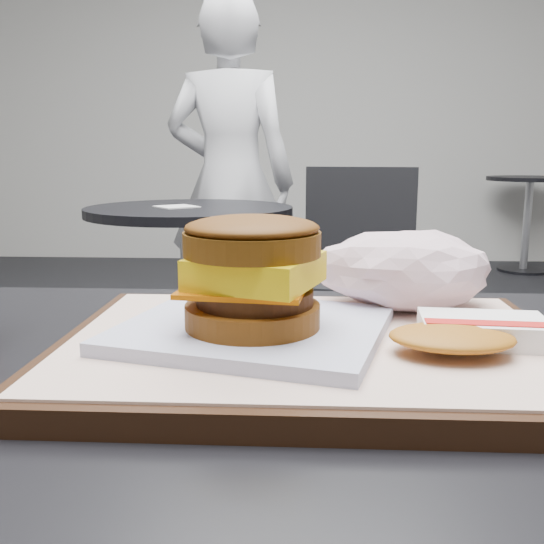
{
  "coord_description": "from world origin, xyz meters",
  "views": [
    {
      "loc": [
        0.04,
        -0.38,
        0.93
      ],
      "look_at": [
        0.02,
        0.08,
        0.83
      ],
      "focal_mm": 40.0,
      "sensor_mm": 36.0,
      "label": 1
    }
  ],
  "objects": [
    {
      "name": "neighbor_table",
      "position": [
        -0.35,
        1.65,
        0.55
      ],
      "size": [
        0.7,
        0.7,
        0.75
      ],
      "color": "black",
      "rests_on": "ground"
    },
    {
      "name": "patron",
      "position": [
        -0.3,
        2.35,
        0.8
      ],
      "size": [
        0.63,
        0.46,
        1.6
      ],
      "primitive_type": "imported",
      "rotation": [
        0.0,
        0.0,
        3.0
      ],
      "color": "silver",
      "rests_on": "ground"
    },
    {
      "name": "breakfast_sandwich",
      "position": [
        0.0,
        0.05,
        0.83
      ],
      "size": [
        0.23,
        0.21,
        0.09
      ],
      "color": "white",
      "rests_on": "serving_tray"
    },
    {
      "name": "napkin",
      "position": [
        -0.39,
        1.62,
        0.75
      ],
      "size": [
        0.17,
        0.17,
        0.0
      ],
      "primitive_type": "cube",
      "rotation": [
        0.0,
        0.0,
        0.67
      ],
      "color": "white",
      "rests_on": "neighbor_table"
    },
    {
      "name": "serving_tray",
      "position": [
        0.05,
        0.06,
        0.78
      ],
      "size": [
        0.38,
        0.28,
        0.02
      ],
      "color": "black",
      "rests_on": "customer_table"
    },
    {
      "name": "crumpled_wrapper",
      "position": [
        0.13,
        0.15,
        0.82
      ],
      "size": [
        0.16,
        0.12,
        0.07
      ],
      "primitive_type": null,
      "color": "white",
      "rests_on": "serving_tray"
    },
    {
      "name": "hash_brown",
      "position": [
        0.16,
        0.04,
        0.8
      ],
      "size": [
        0.12,
        0.09,
        0.02
      ],
      "color": "white",
      "rests_on": "serving_tray"
    },
    {
      "name": "bg_table_far",
      "position": [
        1.8,
        4.5,
        0.56
      ],
      "size": [
        0.66,
        0.66,
        0.75
      ],
      "color": "black",
      "rests_on": "ground"
    },
    {
      "name": "neighbor_chair",
      "position": [
        0.12,
        1.83,
        0.51
      ],
      "size": [
        0.64,
        0.5,
        0.88
      ],
      "color": "#9A999E",
      "rests_on": "ground"
    }
  ]
}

